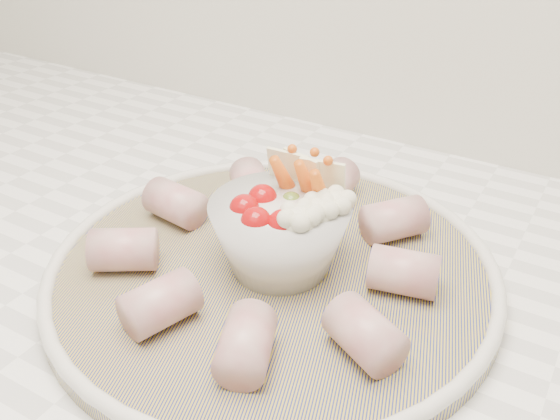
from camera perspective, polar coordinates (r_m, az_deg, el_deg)
The scene contains 3 objects.
serving_platter at distance 0.53m, azimuth -0.68°, elevation -5.38°, with size 0.47×0.47×0.02m.
veggie_bowl at distance 0.51m, azimuth 0.24°, elevation -1.89°, with size 0.12×0.12×0.09m.
cured_meat_rolls at distance 0.52m, azimuth -0.70°, elevation -3.41°, with size 0.28×0.29×0.04m.
Camera 1 is at (0.16, 1.07, 1.25)m, focal length 40.00 mm.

